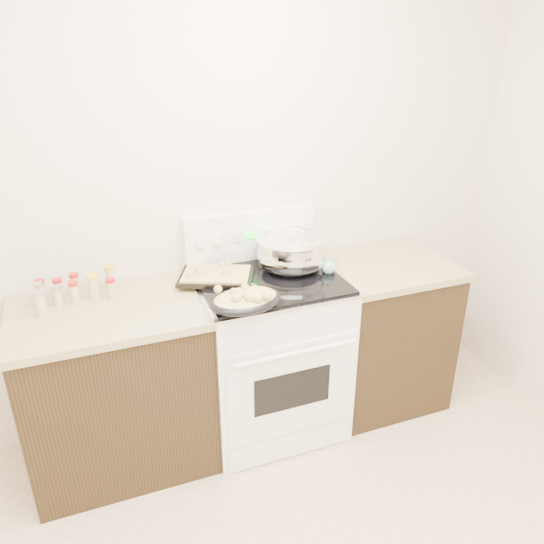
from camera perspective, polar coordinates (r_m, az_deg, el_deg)
name	(u,v)px	position (r m, az deg, el deg)	size (l,w,h in m)	color
room_shell	(347,243)	(1.19, 8.05, 3.06)	(4.10, 3.60, 2.75)	silver
counter_left	(119,386)	(2.92, -16.18, -11.68)	(0.93, 0.67, 0.92)	black
counter_right	(379,330)	(3.34, 11.45, -6.18)	(0.73, 0.67, 0.92)	black
kitchen_range	(269,350)	(3.03, -0.37, -8.42)	(0.78, 0.73, 1.22)	white
mixing_bowl	(291,252)	(2.90, 2.09, 2.11)	(0.42, 0.42, 0.23)	silver
roasting_pan	(246,300)	(2.48, -2.87, -3.00)	(0.38, 0.28, 0.11)	black
baking_sheet	(215,275)	(2.82, -6.10, -0.32)	(0.46, 0.40, 0.06)	black
wooden_spoon	(248,288)	(2.68, -2.62, -1.72)	(0.12, 0.28, 0.04)	#996C46
blue_ladle	(329,266)	(2.89, 6.17, 0.65)	(0.18, 0.23, 0.09)	#7EB4BC
spice_jars	(73,289)	(2.78, -20.63, -1.76)	(0.38, 0.24, 0.13)	#BFB28C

